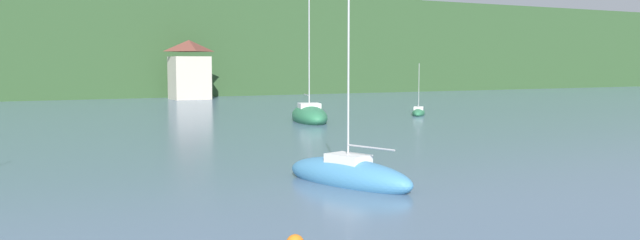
# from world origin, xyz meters

# --- Properties ---
(wooded_hillside) EXTENTS (352.00, 65.91, 39.84)m
(wooded_hillside) POSITION_xyz_m (8.09, 154.16, 6.82)
(wooded_hillside) COLOR #2D4C28
(wooded_hillside) RESTS_ON ground_plane
(shore_building_central) EXTENTS (5.30, 4.86, 8.33)m
(shore_building_central) POSITION_xyz_m (13.60, 110.36, 4.04)
(shore_building_central) COLOR #BCB29E
(shore_building_central) RESTS_ON ground_plane
(sailboat_far_3) EXTENTS (3.55, 3.94, 5.27)m
(sailboat_far_3) POSITION_xyz_m (25.04, 71.74, 0.24)
(sailboat_far_3) COLOR #2D754C
(sailboat_far_3) RESTS_ON ground_plane
(sailboat_far_5) EXTENTS (4.89, 8.57, 12.13)m
(sailboat_far_5) POSITION_xyz_m (12.41, 70.34, 0.49)
(sailboat_far_5) COLOR #2D754C
(sailboat_far_5) RESTS_ON ground_plane
(sailboat_mid_7) EXTENTS (3.66, 6.83, 8.62)m
(sailboat_mid_7) POSITION_xyz_m (0.51, 43.07, 0.38)
(sailboat_mid_7) COLOR teal
(sailboat_mid_7) RESTS_ON ground_plane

